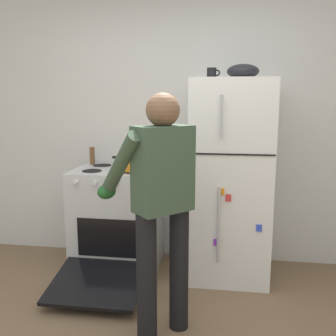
{
  "coord_description": "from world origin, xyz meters",
  "views": [
    {
      "loc": [
        0.43,
        -1.73,
        1.56
      ],
      "look_at": [
        -0.03,
        1.32,
        1.0
      ],
      "focal_mm": 40.89,
      "sensor_mm": 36.0,
      "label": 1
    }
  ],
  "objects_px": {
    "person_cook": "(160,195)",
    "pepper_mill": "(92,155)",
    "coffee_mug": "(212,73)",
    "red_pot": "(132,163)",
    "mixing_bowl": "(243,71)",
    "stove_range": "(117,220)",
    "refrigerator": "(230,180)"
  },
  "relations": [
    {
      "from": "person_cook",
      "to": "pepper_mill",
      "type": "height_order",
      "value": "person_cook"
    },
    {
      "from": "coffee_mug",
      "to": "red_pot",
      "type": "bearing_deg",
      "value": -171.64
    },
    {
      "from": "person_cook",
      "to": "mixing_bowl",
      "type": "bearing_deg",
      "value": 61.16
    },
    {
      "from": "mixing_bowl",
      "to": "pepper_mill",
      "type": "bearing_deg",
      "value": 171.86
    },
    {
      "from": "stove_range",
      "to": "mixing_bowl",
      "type": "height_order",
      "value": "mixing_bowl"
    },
    {
      "from": "refrigerator",
      "to": "stove_range",
      "type": "height_order",
      "value": "refrigerator"
    },
    {
      "from": "refrigerator",
      "to": "stove_range",
      "type": "distance_m",
      "value": 1.1
    },
    {
      "from": "coffee_mug",
      "to": "mixing_bowl",
      "type": "distance_m",
      "value": 0.26
    },
    {
      "from": "stove_range",
      "to": "coffee_mug",
      "type": "height_order",
      "value": "coffee_mug"
    },
    {
      "from": "red_pot",
      "to": "pepper_mill",
      "type": "bearing_deg",
      "value": 151.48
    },
    {
      "from": "stove_range",
      "to": "red_pot",
      "type": "bearing_deg",
      "value": -11.3
    },
    {
      "from": "refrigerator",
      "to": "mixing_bowl",
      "type": "distance_m",
      "value": 0.92
    },
    {
      "from": "coffee_mug",
      "to": "pepper_mill",
      "type": "height_order",
      "value": "coffee_mug"
    },
    {
      "from": "stove_range",
      "to": "red_pot",
      "type": "xyz_separation_m",
      "value": [
        0.16,
        -0.03,
        0.54
      ]
    },
    {
      "from": "red_pot",
      "to": "refrigerator",
      "type": "bearing_deg",
      "value": 3.31
    },
    {
      "from": "stove_range",
      "to": "red_pot",
      "type": "distance_m",
      "value": 0.57
    },
    {
      "from": "pepper_mill",
      "to": "mixing_bowl",
      "type": "relative_size",
      "value": 0.61
    },
    {
      "from": "refrigerator",
      "to": "person_cook",
      "type": "xyz_separation_m",
      "value": [
        -0.45,
        -0.97,
        0.09
      ]
    },
    {
      "from": "stove_range",
      "to": "pepper_mill",
      "type": "distance_m",
      "value": 0.67
    },
    {
      "from": "coffee_mug",
      "to": "mixing_bowl",
      "type": "bearing_deg",
      "value": -10.99
    },
    {
      "from": "red_pot",
      "to": "mixing_bowl",
      "type": "bearing_deg",
      "value": 3.05
    },
    {
      "from": "pepper_mill",
      "to": "coffee_mug",
      "type": "bearing_deg",
      "value": -7.49
    },
    {
      "from": "red_pot",
      "to": "coffee_mug",
      "type": "distance_m",
      "value": 1.03
    },
    {
      "from": "red_pot",
      "to": "pepper_mill",
      "type": "distance_m",
      "value": 0.52
    },
    {
      "from": "refrigerator",
      "to": "red_pot",
      "type": "xyz_separation_m",
      "value": [
        -0.86,
        -0.05,
        0.14
      ]
    },
    {
      "from": "coffee_mug",
      "to": "pepper_mill",
      "type": "xyz_separation_m",
      "value": [
        -1.14,
        0.15,
        -0.75
      ]
    },
    {
      "from": "coffee_mug",
      "to": "pepper_mill",
      "type": "distance_m",
      "value": 1.37
    },
    {
      "from": "coffee_mug",
      "to": "refrigerator",
      "type": "bearing_deg",
      "value": -15.84
    },
    {
      "from": "stove_range",
      "to": "red_pot",
      "type": "relative_size",
      "value": 3.44
    },
    {
      "from": "red_pot",
      "to": "stove_range",
      "type": "bearing_deg",
      "value": 168.7
    },
    {
      "from": "refrigerator",
      "to": "mixing_bowl",
      "type": "xyz_separation_m",
      "value": [
        0.08,
        0.0,
        0.92
      ]
    },
    {
      "from": "refrigerator",
      "to": "pepper_mill",
      "type": "xyz_separation_m",
      "value": [
        -1.32,
        0.2,
        0.16
      ]
    }
  ]
}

